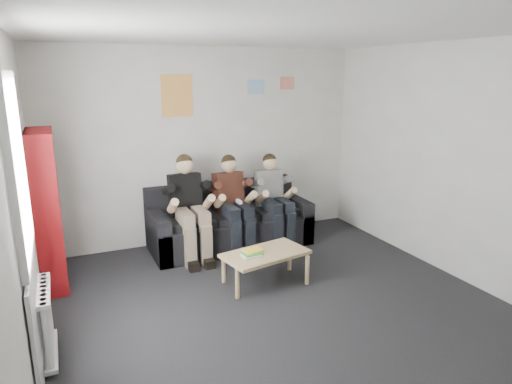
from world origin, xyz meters
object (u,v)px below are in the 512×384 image
bookshelf (48,210)px  person_middle (234,204)px  person_left (190,208)px  person_right (275,200)px  sofa (229,224)px  coffee_table (265,256)px

bookshelf → person_middle: size_ratio=1.37×
person_middle → bookshelf: bearing=-179.2°
person_left → person_right: size_ratio=1.06×
bookshelf → person_right: 2.88m
sofa → person_left: (-0.61, -0.20, 0.36)m
coffee_table → person_right: person_right is taller
bookshelf → coffee_table: bookshelf is taller
coffee_table → person_left: (-0.55, 1.12, 0.33)m
person_left → person_middle: (0.61, 0.00, -0.02)m
coffee_table → person_middle: size_ratio=0.74×
coffee_table → person_left: size_ratio=0.71×
person_right → person_left: bearing=-170.8°
person_left → person_right: 1.22m
coffee_table → person_middle: bearing=87.2°
bookshelf → coffee_table: (2.20, -0.97, -0.55)m
person_left → person_middle: person_left is taller
bookshelf → person_right: bookshelf is taller
person_left → coffee_table: bearing=-62.5°
coffee_table → bookshelf: bearing=156.3°
sofa → person_right: bearing=-17.9°
coffee_table → person_right: size_ratio=0.75×
sofa → bookshelf: bookshelf is taller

